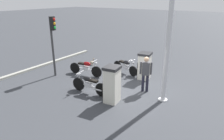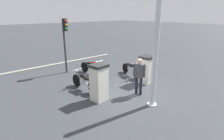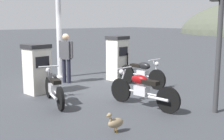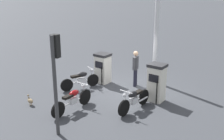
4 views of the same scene
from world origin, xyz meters
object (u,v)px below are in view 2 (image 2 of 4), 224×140
at_px(motorcycle_near_pump, 131,69).
at_px(fuel_pump_near, 146,69).
at_px(roadside_traffic_light, 65,36).
at_px(attendant_person, 139,74).
at_px(wandering_duck, 105,64).
at_px(motorcycle_extra, 93,67).
at_px(canopy_support_pole, 155,56).
at_px(fuel_pump_far, 99,82).
at_px(motorcycle_far_pump, 84,81).

bearing_deg(motorcycle_near_pump, fuel_pump_near, 172.41).
xyz_separation_m(motorcycle_near_pump, roadside_traffic_light, (3.10, 2.56, 1.84)).
height_order(attendant_person, wandering_duck, attendant_person).
bearing_deg(motorcycle_near_pump, motorcycle_extra, 42.00).
bearing_deg(fuel_pump_near, motorcycle_extra, 24.70).
height_order(motorcycle_extra, canopy_support_pole, canopy_support_pole).
distance_m(motorcycle_extra, wandering_duck, 1.89).
height_order(fuel_pump_far, roadside_traffic_light, roadside_traffic_light).
relative_size(motorcycle_near_pump, roadside_traffic_light, 0.56).
xyz_separation_m(fuel_pump_near, roadside_traffic_light, (4.39, 2.38, 1.54)).
distance_m(motorcycle_far_pump, wandering_duck, 4.22).
relative_size(fuel_pump_far, motorcycle_near_pump, 0.86).
xyz_separation_m(motorcycle_far_pump, canopy_support_pole, (-3.15, -1.28, 1.61)).
height_order(motorcycle_far_pump, canopy_support_pole, canopy_support_pole).
bearing_deg(fuel_pump_far, wandering_duck, -41.45).
xyz_separation_m(wandering_duck, canopy_support_pole, (-5.69, 2.07, 1.87)).
distance_m(fuel_pump_near, attendant_person, 1.65).
height_order(fuel_pump_far, motorcycle_extra, fuel_pump_far).
height_order(fuel_pump_near, canopy_support_pole, canopy_support_pole).
distance_m(fuel_pump_near, fuel_pump_far, 3.18).
relative_size(motorcycle_extra, roadside_traffic_light, 0.64).
distance_m(fuel_pump_near, motorcycle_far_pump, 3.38).
xyz_separation_m(motorcycle_far_pump, attendant_person, (-2.09, -1.63, 0.53)).
relative_size(wandering_duck, roadside_traffic_light, 0.13).
bearing_deg(motorcycle_extra, fuel_pump_near, -155.30).
bearing_deg(canopy_support_pole, fuel_pump_near, -45.27).
relative_size(motorcycle_extra, attendant_person, 1.23).
xyz_separation_m(motorcycle_extra, canopy_support_pole, (-4.80, 0.42, 1.61)).
height_order(fuel_pump_near, wandering_duck, fuel_pump_near).
bearing_deg(motorcycle_far_pump, roadside_traffic_light, -13.05).
bearing_deg(fuel_pump_far, fuel_pump_near, -90.00).
relative_size(fuel_pump_far, roadside_traffic_light, 0.49).
distance_m(attendant_person, roadside_traffic_light, 5.37).
bearing_deg(fuel_pump_far, canopy_support_pole, -142.57).
distance_m(motorcycle_near_pump, attendant_person, 2.66).
bearing_deg(attendant_person, roadside_traffic_light, 10.24).
xyz_separation_m(wandering_duck, roadside_traffic_light, (0.49, 2.65, 2.09)).
distance_m(motorcycle_far_pump, canopy_support_pole, 3.76).
height_order(wandering_duck, canopy_support_pole, canopy_support_pole).
height_order(motorcycle_far_pump, roadside_traffic_light, roadside_traffic_light).
relative_size(fuel_pump_far, motorcycle_extra, 0.76).
bearing_deg(motorcycle_extra, roadside_traffic_light, 35.98).
distance_m(fuel_pump_near, wandering_duck, 3.95).
bearing_deg(roadside_traffic_light, canopy_support_pole, -174.69).
height_order(fuel_pump_far, attendant_person, attendant_person).
xyz_separation_m(motorcycle_far_pump, roadside_traffic_light, (3.03, -0.70, 1.83)).
bearing_deg(motorcycle_near_pump, motorcycle_far_pump, 88.78).
bearing_deg(motorcycle_near_pump, fuel_pump_far, 110.96).
bearing_deg(roadside_traffic_light, wandering_duck, -100.45).
xyz_separation_m(motorcycle_near_pump, canopy_support_pole, (-3.08, 1.98, 1.62)).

